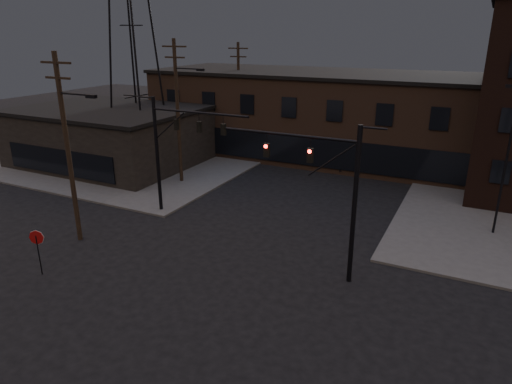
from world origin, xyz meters
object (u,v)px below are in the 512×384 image
traffic_signal_far (172,143)px  parked_car_lot_a (505,188)px  stop_sign (37,242)px  car_crossing (346,158)px  traffic_signal_near (332,186)px

traffic_signal_far → parked_car_lot_a: size_ratio=1.92×
stop_sign → car_crossing: bearing=72.3°
traffic_signal_far → stop_sign: (-1.28, -9.99, -3.17)m
car_crossing → traffic_signal_far: bearing=-138.2°
parked_car_lot_a → car_crossing: bearing=102.0°
traffic_signal_far → stop_sign: traffic_signal_far is taller
parked_car_lot_a → car_crossing: car_crossing is taller
parked_car_lot_a → car_crossing: 13.48m
stop_sign → parked_car_lot_a: size_ratio=0.60×
traffic_signal_near → parked_car_lot_a: traffic_signal_near is taller
traffic_signal_far → stop_sign: 10.55m
traffic_signal_far → parked_car_lot_a: 24.90m
car_crossing → traffic_signal_near: bearing=-101.2°
traffic_signal_near → stop_sign: 15.17m
traffic_signal_near → traffic_signal_far: bearing=163.8°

